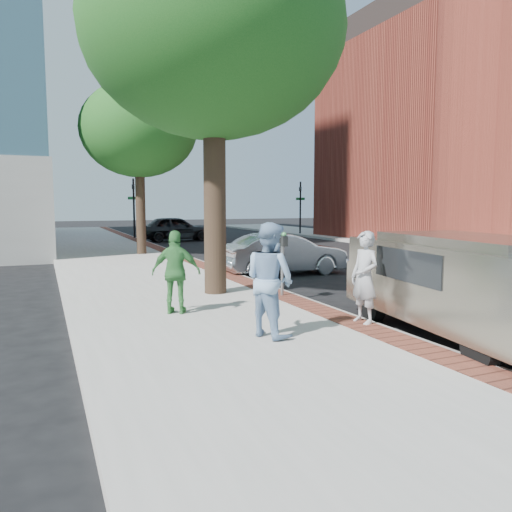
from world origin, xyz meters
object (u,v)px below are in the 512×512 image
person_officer (270,279)px  person_green (176,272)px  parking_meter (282,250)px  bg_car (175,228)px  sedan_silver (284,254)px  person_gray (365,277)px  van (454,281)px

person_officer → person_green: size_ratio=1.14×
parking_meter → bg_car: size_ratio=0.33×
person_officer → sedan_silver: 8.03m
person_green → bg_car: bearing=-78.1°
parking_meter → person_gray: person_gray is taller
sedan_silver → bg_car: (0.35, 15.49, 0.10)m
person_gray → sedan_silver: size_ratio=0.41×
bg_car → person_officer: bearing=169.4°
person_gray → person_green: person_gray is taller
parking_meter → bg_car: bearing=83.0°
sedan_silver → bg_car: bearing=-0.1°
van → person_gray: bearing=151.7°
person_gray → van: bearing=47.1°
person_gray → person_officer: bearing=-93.5°
person_officer → bg_car: (4.13, 22.57, -0.30)m
person_green → sedan_silver: size_ratio=0.40×
sedan_silver → van: size_ratio=0.82×
person_officer → van: person_officer is taller
parking_meter → person_officer: (-1.74, -3.07, -0.14)m
person_green → bg_car: person_green is taller
person_gray → sedan_silver: bearing=158.0°
person_gray → person_officer: person_officer is taller
parking_meter → bg_car: (2.39, 19.51, -0.44)m
person_gray → person_officer: size_ratio=0.90×
parking_meter → van: (1.36, -3.83, -0.25)m
person_officer → person_green: person_officer is taller
sedan_silver → bg_car: bg_car is taller
person_gray → van: (1.20, -0.87, -0.01)m
parking_meter → van: bearing=-70.4°
person_gray → sedan_silver: (1.88, 6.97, -0.30)m
person_green → van: size_ratio=0.33×
person_gray → person_green: (-2.87, 2.09, -0.02)m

